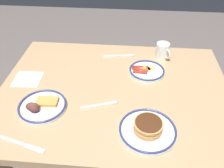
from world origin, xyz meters
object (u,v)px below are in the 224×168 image
(plate_near_main, at_px, (147,71))
(plate_center_pancakes, at_px, (41,106))
(butter_knife, at_px, (22,144))
(fork_near, at_px, (120,56))
(paper_napkin, at_px, (28,79))
(plate_far_companion, at_px, (148,129))
(fork_far, at_px, (100,105))
(coffee_mug, at_px, (163,51))

(plate_near_main, distance_m, plate_center_pancakes, 0.62)
(plate_near_main, xyz_separation_m, butter_knife, (0.53, 0.56, -0.01))
(fork_near, bearing_deg, plate_near_main, 135.79)
(plate_center_pancakes, xyz_separation_m, paper_napkin, (0.15, -0.22, -0.01))
(plate_far_companion, bearing_deg, butter_knife, 12.15)
(plate_near_main, height_order, fork_far, plate_near_main)
(coffee_mug, bearing_deg, plate_near_main, 59.65)
(coffee_mug, distance_m, butter_knife, 0.97)
(plate_near_main, height_order, coffee_mug, coffee_mug)
(coffee_mug, bearing_deg, butter_knife, 49.20)
(coffee_mug, relative_size, paper_napkin, 0.70)
(plate_center_pancakes, bearing_deg, plate_far_companion, 168.63)
(plate_center_pancakes, height_order, butter_knife, plate_center_pancakes)
(plate_near_main, bearing_deg, coffee_mug, -120.35)
(paper_napkin, height_order, butter_knife, butter_knife)
(plate_far_companion, distance_m, paper_napkin, 0.74)
(fork_near, bearing_deg, fork_far, 81.49)
(fork_far, bearing_deg, butter_knife, 41.60)
(fork_far, distance_m, butter_knife, 0.40)
(plate_near_main, bearing_deg, fork_near, -44.21)
(paper_napkin, bearing_deg, plate_center_pancakes, 124.63)
(plate_far_companion, distance_m, fork_far, 0.28)
(butter_knife, bearing_deg, plate_far_companion, -167.85)
(paper_napkin, height_order, fork_near, fork_near)
(plate_far_companion, relative_size, paper_napkin, 1.70)
(plate_near_main, height_order, plate_far_companion, plate_far_companion)
(fork_near, bearing_deg, plate_far_companion, 104.69)
(plate_far_companion, xyz_separation_m, paper_napkin, (0.66, -0.32, -0.02))
(paper_napkin, xyz_separation_m, fork_near, (-0.50, -0.29, 0.00))
(plate_near_main, bearing_deg, plate_center_pancakes, 33.75)
(plate_center_pancakes, bearing_deg, fork_near, -124.48)
(coffee_mug, xyz_separation_m, fork_far, (0.34, 0.47, -0.05))
(plate_far_companion, distance_m, fork_near, 0.64)
(plate_near_main, relative_size, plate_center_pancakes, 0.88)
(coffee_mug, bearing_deg, plate_center_pancakes, 39.95)
(fork_far, relative_size, butter_knife, 0.86)
(plate_center_pancakes, relative_size, fork_far, 1.26)
(paper_napkin, bearing_deg, plate_near_main, -169.37)
(plate_far_companion, distance_m, butter_knife, 0.54)
(plate_near_main, height_order, plate_center_pancakes, plate_center_pancakes)
(fork_near, relative_size, butter_knife, 0.93)
(plate_near_main, relative_size, fork_far, 1.11)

